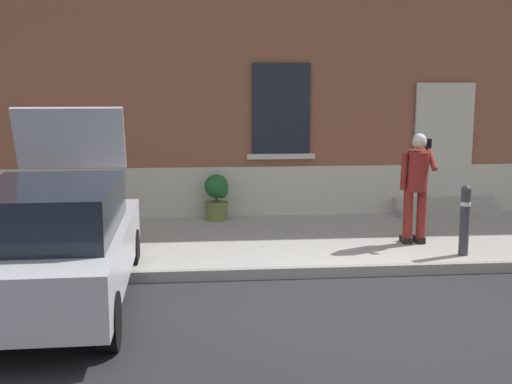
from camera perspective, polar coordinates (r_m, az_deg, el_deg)
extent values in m
plane|color=#232326|center=(8.06, 8.29, -9.49)|extent=(80.00, 80.00, 0.00)
cube|color=#99968E|center=(10.67, 4.76, -4.31)|extent=(24.00, 3.60, 0.15)
cube|color=gray|center=(8.91, 6.88, -7.11)|extent=(24.00, 0.12, 0.15)
cube|color=brown|center=(12.89, 2.98, 14.49)|extent=(24.00, 1.40, 7.50)
cube|color=#BCB7A8|center=(12.30, 3.34, -0.22)|extent=(24.00, 0.08, 1.10)
cube|color=brown|center=(12.95, 16.47, 4.22)|extent=(1.00, 0.08, 2.10)
cube|color=#BCB7A8|center=(12.93, 16.51, 4.44)|extent=(1.16, 0.06, 2.24)
cube|color=black|center=(12.09, 2.27, 7.49)|extent=(1.10, 0.06, 1.70)
cube|color=#BCB7A8|center=(12.12, 2.26, 3.23)|extent=(1.30, 0.12, 0.10)
cube|color=#9E998E|center=(12.71, 16.95, -1.77)|extent=(1.96, 0.32, 0.16)
cube|color=#9E998E|center=(12.99, 16.43, -1.15)|extent=(1.96, 0.32, 0.32)
cube|color=#B7B7BF|center=(7.93, -17.78, -5.49)|extent=(1.83, 4.03, 0.64)
cube|color=black|center=(7.65, -18.22, -1.43)|extent=(1.58, 2.43, 0.56)
cube|color=black|center=(9.90, -15.47, -3.77)|extent=(1.66, 0.13, 0.20)
cube|color=yellow|center=(9.87, -15.52, -2.75)|extent=(0.52, 0.03, 0.12)
cube|color=#B21414|center=(9.96, -19.88, -1.33)|extent=(0.16, 0.04, 0.18)
cube|color=#B21414|center=(9.72, -11.19, -1.20)|extent=(0.16, 0.04, 0.18)
cube|color=#B7B7BF|center=(9.13, -16.40, 4.66)|extent=(1.49, 0.39, 0.87)
cylinder|color=black|center=(6.57, -13.10, -11.27)|extent=(0.21, 0.60, 0.60)
cylinder|color=black|center=(9.50, -20.78, -5.21)|extent=(0.21, 0.60, 0.60)
cylinder|color=black|center=(9.24, -11.14, -5.18)|extent=(0.21, 0.60, 0.60)
cylinder|color=#333338|center=(9.79, 18.25, -2.71)|extent=(0.14, 0.14, 0.95)
sphere|color=#333338|center=(9.70, 18.40, 0.15)|extent=(0.15, 0.15, 0.15)
cylinder|color=silver|center=(9.73, 18.34, -1.01)|extent=(0.15, 0.15, 0.06)
cylinder|color=maroon|center=(10.27, 13.49, -2.08)|extent=(0.15, 0.15, 0.82)
cube|color=black|center=(10.41, 13.31, -4.18)|extent=(0.12, 0.28, 0.10)
cylinder|color=maroon|center=(10.34, 14.65, -2.05)|extent=(0.15, 0.15, 0.82)
cube|color=black|center=(10.48, 14.45, -4.13)|extent=(0.12, 0.28, 0.10)
cylinder|color=maroon|center=(10.16, 14.29, 1.87)|extent=(0.34, 0.40, 0.65)
sphere|color=tan|center=(10.07, 14.48, 4.36)|extent=(0.22, 0.22, 0.22)
sphere|color=silver|center=(10.07, 14.49, 4.53)|extent=(0.21, 0.21, 0.21)
cylinder|color=maroon|center=(10.07, 13.16, 1.78)|extent=(0.09, 0.15, 0.57)
cylinder|color=maroon|center=(10.18, 15.45, 3.02)|extent=(0.09, 0.44, 0.40)
cube|color=black|center=(10.11, 15.32, 4.23)|extent=(0.07, 0.02, 0.15)
cylinder|color=#B25B38|center=(11.64, -15.50, -2.24)|extent=(0.40, 0.40, 0.34)
cylinder|color=#B25B38|center=(11.62, -15.53, -1.56)|extent=(0.44, 0.44, 0.05)
cylinder|color=#47331E|center=(11.59, -15.56, -0.83)|extent=(0.04, 0.04, 0.24)
sphere|color=#4C843D|center=(11.56, -15.60, 0.04)|extent=(0.44, 0.44, 0.44)
sphere|color=#4C843D|center=(11.51, -15.13, -0.48)|extent=(0.24, 0.24, 0.24)
cylinder|color=#606B38|center=(11.87, -3.57, -1.70)|extent=(0.40, 0.40, 0.34)
cylinder|color=#606B38|center=(11.84, -3.58, -1.03)|extent=(0.44, 0.44, 0.05)
cylinder|color=#47331E|center=(11.82, -3.59, -0.32)|extent=(0.04, 0.04, 0.24)
sphere|color=#1E5628|center=(11.79, -3.60, 0.54)|extent=(0.44, 0.44, 0.44)
sphere|color=#1E5628|center=(11.76, -3.10, 0.03)|extent=(0.24, 0.24, 0.24)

